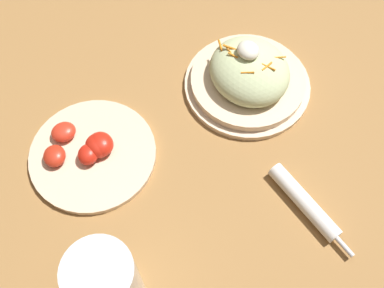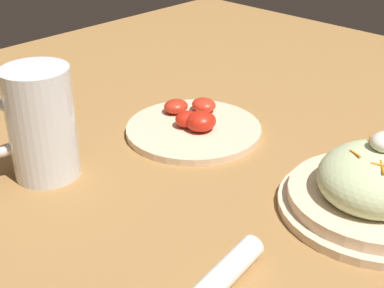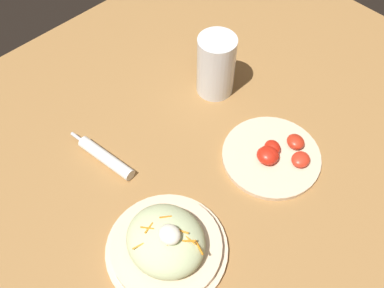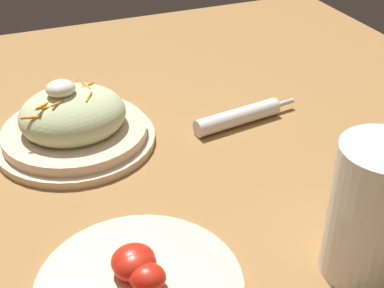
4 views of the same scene
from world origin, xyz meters
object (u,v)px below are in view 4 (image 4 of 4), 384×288
tomato_plate (135,285)px  salad_plate (71,124)px  napkin_roll (239,117)px  beer_mug (375,219)px

tomato_plate → salad_plate: bearing=-90.1°
napkin_roll → tomato_plate: tomato_plate is taller
salad_plate → beer_mug: beer_mug is taller
beer_mug → salad_plate: bearing=-57.3°
salad_plate → beer_mug: bearing=122.7°
beer_mug → napkin_roll: beer_mug is taller
salad_plate → tomato_plate: 0.32m
salad_plate → tomato_plate: bearing=89.9°
salad_plate → napkin_roll: (-0.25, 0.04, -0.02)m
salad_plate → napkin_roll: bearing=170.3°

